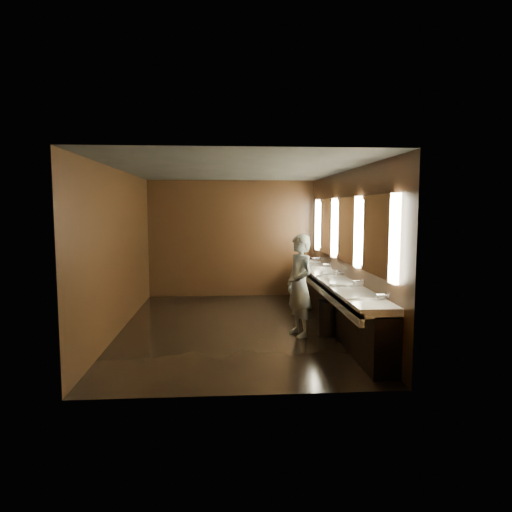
{
  "coord_description": "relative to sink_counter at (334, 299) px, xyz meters",
  "views": [
    {
      "loc": [
        -0.19,
        -8.02,
        2.13
      ],
      "look_at": [
        0.38,
        0.0,
        1.29
      ],
      "focal_mm": 32.0,
      "sensor_mm": 36.0,
      "label": 1
    }
  ],
  "objects": [
    {
      "name": "ceiling",
      "position": [
        -1.79,
        0.0,
        2.3
      ],
      "size": [
        4.0,
        6.0,
        0.02
      ],
      "primitive_type": "cube",
      "color": "#2D2D2B",
      "rests_on": "wall_back"
    },
    {
      "name": "person",
      "position": [
        -0.73,
        -0.58,
        0.36
      ],
      "size": [
        0.6,
        0.72,
        1.7
      ],
      "primitive_type": "imported",
      "rotation": [
        0.0,
        0.0,
        -1.22
      ],
      "color": "#7D95BB",
      "rests_on": "floor"
    },
    {
      "name": "wall_right",
      "position": [
        0.21,
        0.0,
        0.9
      ],
      "size": [
        0.02,
        6.0,
        2.8
      ],
      "primitive_type": "cube",
      "color": "black",
      "rests_on": "floor"
    },
    {
      "name": "mirror_band",
      "position": [
        0.19,
        -0.0,
        1.25
      ],
      "size": [
        0.06,
        5.03,
        1.15
      ],
      "color": "#FFF5C9",
      "rests_on": "wall_right"
    },
    {
      "name": "floor",
      "position": [
        -1.79,
        0.0,
        -0.5
      ],
      "size": [
        6.0,
        6.0,
        0.0
      ],
      "primitive_type": "plane",
      "color": "black",
      "rests_on": "ground"
    },
    {
      "name": "sink_counter",
      "position": [
        0.0,
        0.0,
        0.0
      ],
      "size": [
        0.55,
        5.4,
        1.01
      ],
      "color": "black",
      "rests_on": "floor"
    },
    {
      "name": "wall_back",
      "position": [
        -1.79,
        3.0,
        0.9
      ],
      "size": [
        4.0,
        0.02,
        2.8
      ],
      "primitive_type": "cube",
      "color": "black",
      "rests_on": "floor"
    },
    {
      "name": "wall_left",
      "position": [
        -3.79,
        0.0,
        0.9
      ],
      "size": [
        0.02,
        6.0,
        2.8
      ],
      "primitive_type": "cube",
      "color": "black",
      "rests_on": "floor"
    },
    {
      "name": "trash_bin",
      "position": [
        -0.22,
        -0.59,
        -0.2
      ],
      "size": [
        0.48,
        0.48,
        0.59
      ],
      "primitive_type": "cylinder",
      "rotation": [
        0.0,
        0.0,
        -0.34
      ],
      "color": "black",
      "rests_on": "floor"
    },
    {
      "name": "wall_front",
      "position": [
        -1.79,
        -3.0,
        0.9
      ],
      "size": [
        4.0,
        0.02,
        2.8
      ],
      "primitive_type": "cube",
      "color": "black",
      "rests_on": "floor"
    }
  ]
}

